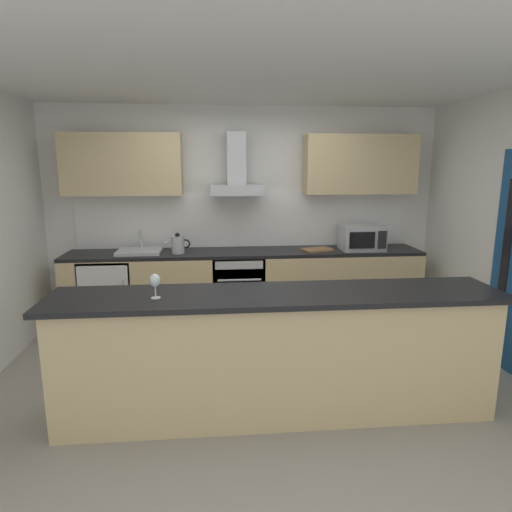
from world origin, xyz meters
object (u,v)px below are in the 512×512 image
refrigerator (110,294)px  chopping_board (317,250)px  range_hood (237,175)px  wine_glass (155,281)px  oven (238,287)px  microwave (362,237)px  kettle (178,244)px  sink (140,251)px

refrigerator → chopping_board: chopping_board is taller
range_hood → wine_glass: (-0.69, -2.19, -0.68)m
refrigerator → wine_glass: (0.82, -2.06, 0.68)m
refrigerator → oven: bearing=0.1°
microwave → range_hood: range_hood is taller
oven → microwave: bearing=-1.1°
oven → range_hood: range_hood is taller
oven → microwave: microwave is taller
kettle → wine_glass: 2.03m
sink → range_hood: range_hood is taller
kettle → wine_glass: wine_glass is taller
wine_glass → microwave: bearing=42.9°
oven → sink: sink is taller
sink → chopping_board: 2.10m
kettle → range_hood: (0.70, 0.16, 0.78)m
kettle → chopping_board: kettle is taller
chopping_board → range_hood: bearing=170.9°
oven → sink: 1.23m
oven → wine_glass: (-0.69, -2.06, 0.65)m
refrigerator → sink: size_ratio=1.70×
refrigerator → kettle: bearing=-2.2°
range_hood → chopping_board: 1.30m
oven → range_hood: 1.33m
kettle → chopping_board: (1.65, 0.01, -0.09)m
wine_glass → chopping_board: 2.62m
wine_glass → chopping_board: wine_glass is taller
range_hood → chopping_board: range_hood is taller
oven → range_hood: (0.00, 0.13, 1.33)m
sink → range_hood: (1.14, 0.12, 0.86)m
oven → sink: bearing=179.4°
sink → kettle: size_ratio=1.73×
kettle → range_hood: range_hood is taller
microwave → kettle: bearing=-179.8°
microwave → kettle: microwave is taller
kettle → wine_glass: (0.01, -2.03, 0.10)m
wine_glass → refrigerator: bearing=111.7°
wine_glass → kettle: bearing=90.1°
kettle → chopping_board: 1.65m
wine_glass → chopping_board: (1.64, 2.04, -0.20)m
refrigerator → sink: (0.37, 0.01, 0.50)m
refrigerator → range_hood: size_ratio=1.18×
refrigerator → kettle: 1.00m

